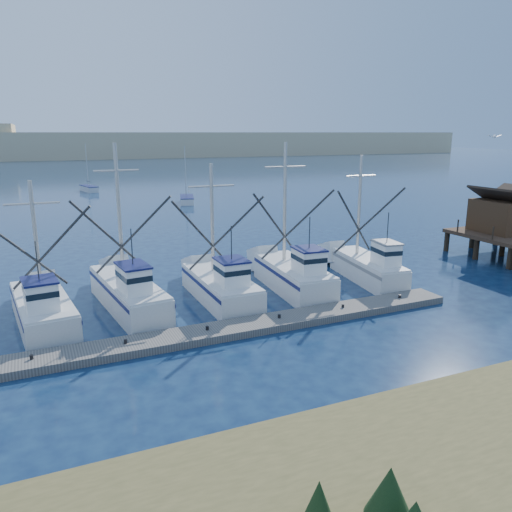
# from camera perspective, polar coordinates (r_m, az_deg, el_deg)

# --- Properties ---
(ground) EXTENTS (500.00, 500.00, 0.00)m
(ground) POSITION_cam_1_polar(r_m,az_deg,el_deg) (23.51, 13.29, -11.39)
(ground) COLOR #0D1C3A
(ground) RESTS_ON ground
(floating_dock) EXTENTS (28.98, 2.35, 0.39)m
(floating_dock) POSITION_cam_1_polar(r_m,az_deg,el_deg) (25.20, -5.57, -8.81)
(floating_dock) COLOR slate
(floating_dock) RESTS_ON ground
(dune_ridge) EXTENTS (360.00, 60.00, 10.00)m
(dune_ridge) POSITION_cam_1_polar(r_m,az_deg,el_deg) (227.27, -20.61, 11.83)
(dune_ridge) COLOR tan
(dune_ridge) RESTS_ON ground
(trawler_fleet) EXTENTS (28.87, 8.98, 9.36)m
(trawler_fleet) POSITION_cam_1_polar(r_m,az_deg,el_deg) (29.34, -9.78, -3.96)
(trawler_fleet) COLOR silver
(trawler_fleet) RESTS_ON ground
(sailboat_near) EXTENTS (3.20, 5.94, 8.10)m
(sailboat_near) POSITION_cam_1_polar(r_m,az_deg,el_deg) (73.01, -7.91, 6.39)
(sailboat_near) COLOR silver
(sailboat_near) RESTS_ON ground
(sailboat_far) EXTENTS (2.75, 5.60, 8.10)m
(sailboat_far) POSITION_cam_1_polar(r_m,az_deg,el_deg) (91.54, -18.56, 7.32)
(sailboat_far) COLOR silver
(sailboat_far) RESTS_ON ground
(flying_gull) EXTENTS (1.12, 0.20, 0.20)m
(flying_gull) POSITION_cam_1_polar(r_m,az_deg,el_deg) (35.02, 25.61, 12.23)
(flying_gull) COLOR white
(flying_gull) RESTS_ON ground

